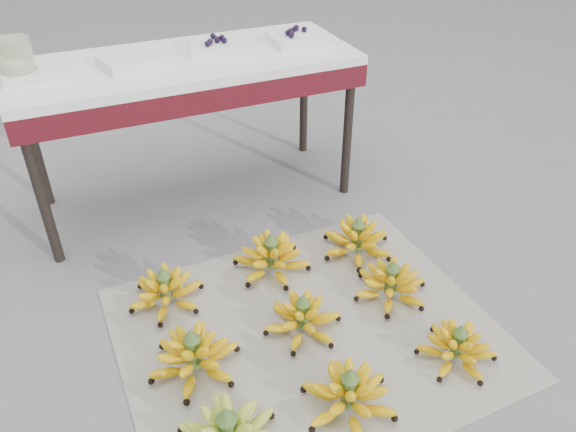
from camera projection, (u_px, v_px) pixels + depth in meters
name	position (u px, v px, depth m)	size (l,w,h in m)	color
ground	(272.00, 330.00, 1.96)	(60.00, 60.00, 0.00)	slate
newspaper_mat	(308.00, 333.00, 1.94)	(1.25, 1.05, 0.01)	white
bunch_front_center	(349.00, 395.00, 1.65)	(0.31, 0.31, 0.18)	yellow
bunch_front_right	(457.00, 347.00, 1.81)	(0.27, 0.27, 0.15)	yellow
bunch_mid_left	(194.00, 356.00, 1.77)	(0.38, 0.38, 0.18)	yellow
bunch_mid_center	(303.00, 318.00, 1.92)	(0.35, 0.35, 0.16)	yellow
bunch_mid_right	(391.00, 284.00, 2.06)	(0.35, 0.35, 0.17)	yellow
bunch_back_left	(166.00, 291.00, 2.03)	(0.31, 0.31, 0.17)	yellow
bunch_back_center	(272.00, 257.00, 2.18)	(0.36, 0.36, 0.18)	yellow
bunch_back_right	(357.00, 240.00, 2.28)	(0.38, 0.38, 0.18)	yellow
vendor_table	(187.00, 76.00, 2.33)	(1.40, 0.56, 0.67)	black
tray_far_left	(38.00, 72.00, 2.10)	(0.25, 0.19, 0.04)	silver
tray_left	(134.00, 61.00, 2.20)	(0.28, 0.23, 0.04)	silver
tray_right	(221.00, 46.00, 2.35)	(0.29, 0.24, 0.07)	silver
tray_far_right	(299.00, 38.00, 2.43)	(0.25, 0.18, 0.06)	silver
glass_jar	(16.00, 60.00, 2.03)	(0.13, 0.13, 0.16)	#DFF1C0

